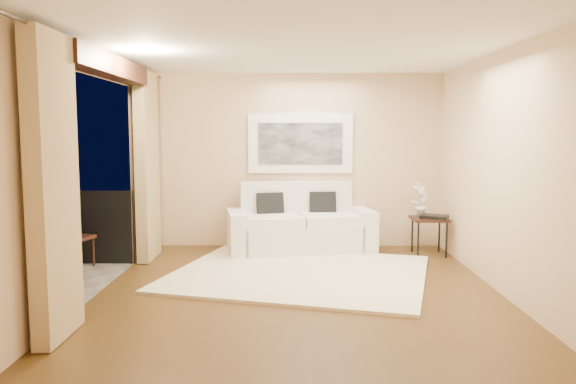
{
  "coord_description": "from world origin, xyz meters",
  "views": [
    {
      "loc": [
        -0.07,
        -6.29,
        1.79
      ],
      "look_at": [
        -0.13,
        0.68,
        1.05
      ],
      "focal_mm": 35.0,
      "sensor_mm": 36.0,
      "label": 1
    }
  ],
  "objects_px": {
    "sofa": "(300,227)",
    "side_table": "(429,222)",
    "orchid": "(421,199)",
    "balcony_chair_far": "(71,232)"
  },
  "relations": [
    {
      "from": "sofa",
      "to": "side_table",
      "type": "relative_size",
      "value": 4.13
    },
    {
      "from": "side_table",
      "to": "orchid",
      "type": "bearing_deg",
      "value": 128.93
    },
    {
      "from": "side_table",
      "to": "balcony_chair_far",
      "type": "relative_size",
      "value": 0.63
    },
    {
      "from": "orchid",
      "to": "balcony_chair_far",
      "type": "relative_size",
      "value": 0.58
    },
    {
      "from": "sofa",
      "to": "side_table",
      "type": "height_order",
      "value": "sofa"
    },
    {
      "from": "sofa",
      "to": "side_table",
      "type": "distance_m",
      "value": 1.92
    },
    {
      "from": "orchid",
      "to": "balcony_chair_far",
      "type": "xyz_separation_m",
      "value": [
        -4.79,
        -1.05,
        -0.31
      ]
    },
    {
      "from": "side_table",
      "to": "balcony_chair_far",
      "type": "xyz_separation_m",
      "value": [
        -4.9,
        -0.92,
        0.01
      ]
    },
    {
      "from": "balcony_chair_far",
      "to": "side_table",
      "type": "bearing_deg",
      "value": -151.61
    },
    {
      "from": "side_table",
      "to": "sofa",
      "type": "bearing_deg",
      "value": 172.04
    }
  ]
}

